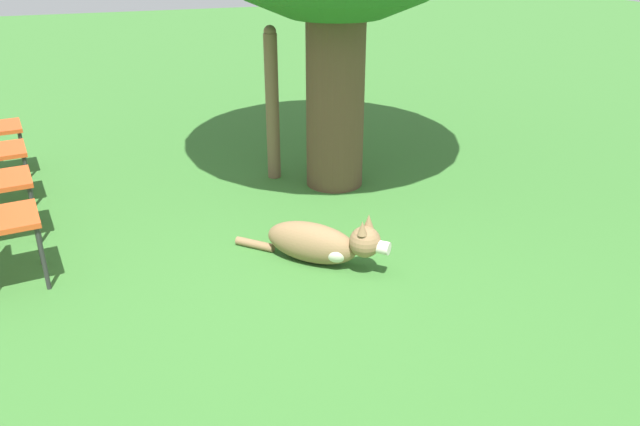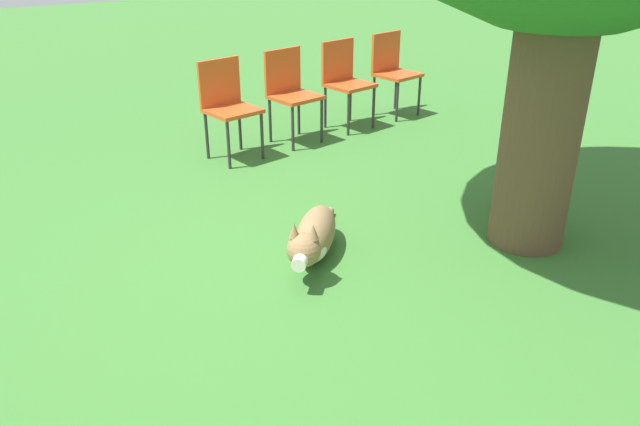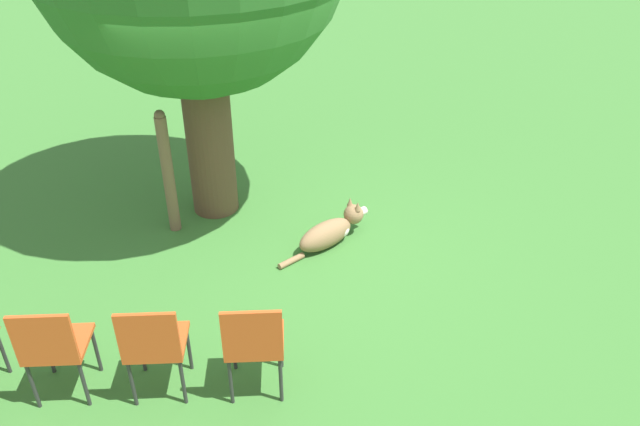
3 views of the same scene
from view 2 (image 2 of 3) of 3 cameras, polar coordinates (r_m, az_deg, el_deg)
ground_plane at (r=4.45m, az=4.84°, el=-2.73°), size 30.00×30.00×0.00m
dog at (r=4.16m, az=-0.60°, el=-2.25°), size 0.93×0.87×0.42m
fence_post at (r=4.98m, az=17.51°, el=8.12°), size 0.12×0.12×1.41m
red_chair_0 at (r=5.94m, az=-8.47°, el=10.04°), size 0.48×0.50×0.92m
red_chair_1 at (r=6.35m, az=-2.75°, el=11.30°), size 0.48×0.50×0.92m
red_chair_2 at (r=6.82m, az=2.27°, el=12.30°), size 0.48×0.50×0.92m
red_chair_3 at (r=7.34m, az=6.65°, el=13.09°), size 0.48×0.50×0.92m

